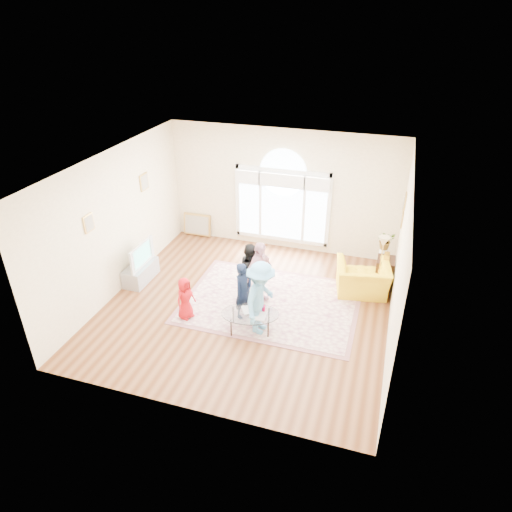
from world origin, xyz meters
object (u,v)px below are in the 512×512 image
(area_rug, at_px, (271,302))
(armchair, at_px, (362,279))
(television, at_px, (139,254))
(coffee_table, at_px, (250,314))
(tv_console, at_px, (141,272))

(area_rug, relative_size, armchair, 3.13)
(television, height_order, armchair, television)
(coffee_table, bearing_deg, armchair, 31.95)
(area_rug, relative_size, tv_console, 3.60)
(tv_console, xyz_separation_m, coffee_table, (3.08, -1.05, 0.19))
(tv_console, relative_size, television, 1.01)
(armchair, bearing_deg, coffee_table, 34.93)
(area_rug, xyz_separation_m, television, (-3.21, -0.01, 0.69))
(coffee_table, height_order, armchair, armchair)
(tv_console, bearing_deg, coffee_table, -18.74)
(coffee_table, relative_size, armchair, 1.13)
(tv_console, distance_m, television, 0.49)
(tv_console, xyz_separation_m, television, (0.01, -0.00, 0.49))
(television, relative_size, coffee_table, 0.76)
(area_rug, distance_m, tv_console, 3.23)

